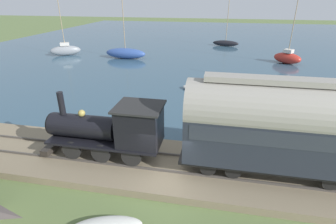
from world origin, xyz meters
The scene contains 11 objects.
ground_plane centered at (0.00, 0.00, 0.00)m, with size 200.00×200.00×0.00m, color #607542.
harbor_water centered at (43.62, 0.00, 0.00)m, with size 80.00×80.00×0.01m.
rail_embankment centered at (0.94, 0.00, 0.20)m, with size 4.77×56.00×0.51m.
steam_locomotive centered at (0.94, 2.93, 2.18)m, with size 2.07×6.48×3.41m.
passenger_coach centered at (0.94, -5.25, 3.10)m, with size 2.46×9.27×4.74m.
sailboat_black centered at (38.79, -3.01, 0.58)m, with size 1.83×4.69×9.08m.
sailboat_blue centered at (25.63, 11.15, 0.77)m, with size 1.98×6.00×8.67m.
sailboat_red centered at (26.96, -11.00, 0.80)m, with size 3.43×3.91×8.96m.
sailboat_gray centered at (25.94, 20.76, 0.82)m, with size 3.23×4.35×7.95m.
rowboat_off_pier centered at (13.61, 0.26, 0.20)m, with size 2.06×2.31×0.37m.
rowboat_mid_harbor centered at (6.95, -5.42, 0.22)m, with size 2.66×2.32×0.43m.
Camera 1 is at (-10.17, -2.12, 8.36)m, focal length 28.00 mm.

